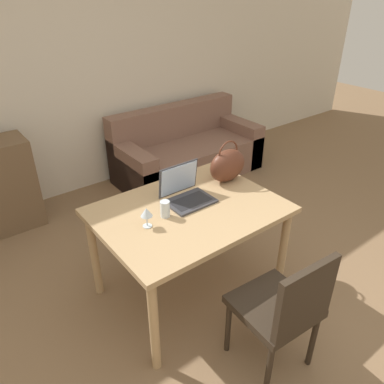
# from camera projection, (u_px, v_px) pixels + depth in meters

# --- Properties ---
(ground_plane) EXTENTS (14.00, 14.00, 0.00)m
(ground_plane) POSITION_uv_depth(u_px,v_px,m) (243.00, 347.00, 2.51)
(ground_plane) COLOR #846647
(wall_back) EXTENTS (10.00, 0.06, 2.70)m
(wall_back) POSITION_uv_depth(u_px,v_px,m) (58.00, 70.00, 3.75)
(wall_back) COLOR beige
(wall_back) RESTS_ON ground_plane
(dining_table) EXTENTS (1.26, 0.95, 0.76)m
(dining_table) POSITION_uv_depth(u_px,v_px,m) (189.00, 219.00, 2.64)
(dining_table) COLOR tan
(dining_table) RESTS_ON ground_plane
(chair) EXTENTS (0.47, 0.47, 0.90)m
(chair) POSITION_uv_depth(u_px,v_px,m) (284.00, 307.00, 2.14)
(chair) COLOR #2D2319
(chair) RESTS_ON ground_plane
(couch) EXTENTS (1.77, 0.82, 0.82)m
(couch) POSITION_uv_depth(u_px,v_px,m) (186.00, 153.00, 4.60)
(couch) COLOR #7F5B4C
(couch) RESTS_ON ground_plane
(laptop) EXTENTS (0.33, 0.28, 0.25)m
(laptop) POSITION_uv_depth(u_px,v_px,m) (185.00, 191.00, 2.67)
(laptop) COLOR #38383D
(laptop) RESTS_ON dining_table
(drinking_glass) EXTENTS (0.07, 0.07, 0.11)m
(drinking_glass) POSITION_uv_depth(u_px,v_px,m) (165.00, 209.00, 2.48)
(drinking_glass) COLOR silver
(drinking_glass) RESTS_ON dining_table
(wine_glass) EXTENTS (0.08, 0.08, 0.14)m
(wine_glass) POSITION_uv_depth(u_px,v_px,m) (146.00, 213.00, 2.35)
(wine_glass) COLOR silver
(wine_glass) RESTS_ON dining_table
(handbag) EXTENTS (0.32, 0.18, 0.33)m
(handbag) POSITION_uv_depth(u_px,v_px,m) (228.00, 165.00, 2.89)
(handbag) COLOR #592D1E
(handbag) RESTS_ON dining_table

